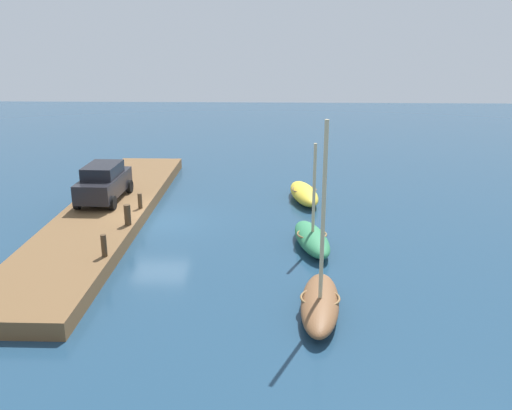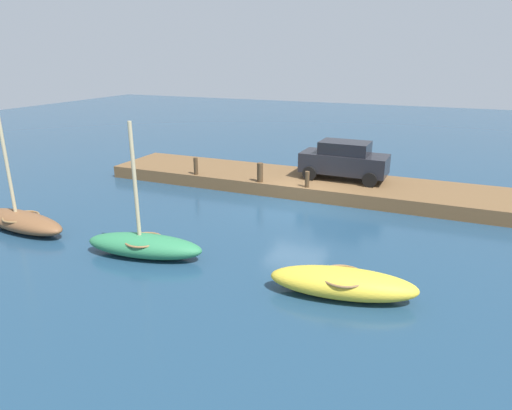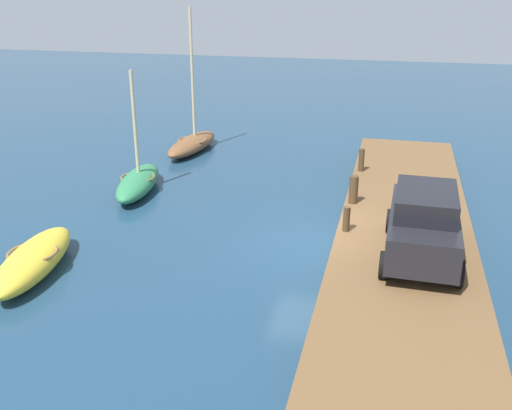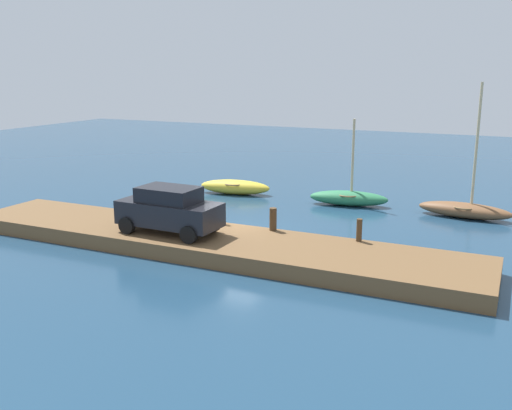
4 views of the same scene
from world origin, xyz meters
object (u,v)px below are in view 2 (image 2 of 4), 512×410
Objects in this scene: rowboat_brown at (21,220)px; rowboat_green at (144,245)px; parked_car at (344,160)px; mooring_post_west at (307,179)px; mooring_post_mid_east at (196,166)px; mooring_post_mid_west at (260,172)px; rowboat_yellow at (343,283)px.

rowboat_brown reaches higher than rowboat_green.
parked_car is (-4.14, -9.51, 1.08)m from rowboat_green.
rowboat_green is 6.03× the size of mooring_post_west.
mooring_post_mid_east is at bearing 0.00° from mooring_post_west.
mooring_post_mid_east is (3.33, 0.00, -0.03)m from mooring_post_mid_west.
mooring_post_mid_east reaches higher than rowboat_yellow.
rowboat_yellow is 11.64m from mooring_post_mid_east.
mooring_post_mid_west is at bearing 180.00° from mooring_post_mid_east.
parked_car is (-1.14, -1.95, 0.55)m from mooring_post_west.
mooring_post_mid_west is at bearing -124.07° from rowboat_brown.
mooring_post_west is at bearing -121.11° from rowboat_green.
mooring_post_mid_west reaches higher than rowboat_yellow.
rowboat_green reaches higher than parked_car.
rowboat_green reaches higher than mooring_post_west.
mooring_post_mid_east is at bearing 17.78° from parked_car.
mooring_post_west is 2.21m from mooring_post_mid_west.
mooring_post_mid_east reaches higher than mooring_post_west.
rowboat_yellow is 9.37m from mooring_post_mid_west.
mooring_post_mid_east is 0.21× the size of parked_car.
parked_car reaches higher than mooring_post_mid_west.
rowboat_brown is 1.42× the size of rowboat_green.
mooring_post_mid_west is 1.06× the size of mooring_post_mid_east.
mooring_post_mid_west is (5.50, -7.56, 0.63)m from rowboat_yellow.
rowboat_brown is at bearing 50.30° from mooring_post_mid_west.
rowboat_brown is 7.36× the size of mooring_post_mid_east.
rowboat_green is (6.29, 0.01, 0.01)m from rowboat_yellow.
rowboat_green is 8.00m from mooring_post_mid_east.
rowboat_green is at bearing -9.08° from rowboat_yellow.
mooring_post_mid_west is 0.22× the size of parked_car.
mooring_post_mid_west is 3.91m from parked_car.
rowboat_yellow is at bearing 170.57° from rowboat_green.
rowboat_brown reaches higher than mooring_post_mid_west.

